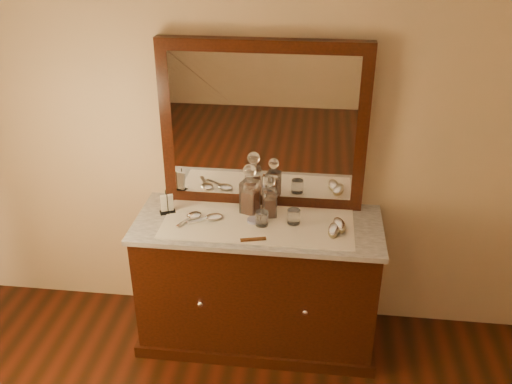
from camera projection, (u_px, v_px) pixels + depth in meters
dresser_cabinet at (258, 284)px, 3.38m from camera, size 1.40×0.55×0.82m
dresser_plinth at (258, 330)px, 3.56m from camera, size 1.46×0.59×0.08m
knob_left at (200, 304)px, 3.15m from camera, size 0.04×0.04×0.04m
knob_right at (305, 312)px, 3.08m from camera, size 0.04×0.04×0.04m
marble_top at (258, 225)px, 3.19m from camera, size 1.44×0.59×0.03m
mirror_frame at (263, 126)px, 3.17m from camera, size 1.20×0.08×1.00m
mirror_glass at (262, 128)px, 3.14m from camera, size 1.06×0.01×0.86m
lace_runner at (258, 224)px, 3.16m from camera, size 1.10×0.45×0.00m
pin_dish at (254, 220)px, 3.18m from camera, size 0.09×0.09×0.01m
comb at (253, 239)px, 3.00m from camera, size 0.14×0.06×0.01m
napkin_rack at (167, 204)px, 3.26m from camera, size 0.11×0.09×0.14m
decanter_left at (250, 194)px, 3.23m from camera, size 0.12×0.12×0.31m
decanter_right at (270, 201)px, 3.20m from camera, size 0.10×0.10×0.26m
brush_near at (334, 230)px, 3.06m from camera, size 0.08×0.15×0.04m
brush_far at (339, 225)px, 3.11m from camera, size 0.09×0.16×0.04m
hand_mirror_outer at (192, 217)px, 3.22m from camera, size 0.13×0.21×0.02m
hand_mirror_inner at (211, 218)px, 3.20m from camera, size 0.21×0.16×0.02m
tumblers at (278, 217)px, 3.14m from camera, size 0.26×0.12×0.08m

